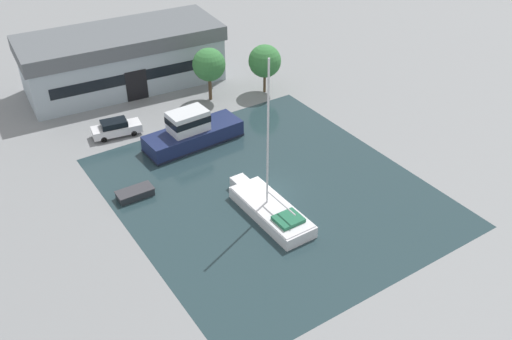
{
  "coord_description": "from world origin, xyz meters",
  "views": [
    {
      "loc": [
        -22.81,
        -32.46,
        29.11
      ],
      "look_at": [
        0.0,
        2.09,
        1.0
      ],
      "focal_mm": 40.0,
      "sensor_mm": 36.0,
      "label": 1
    }
  ],
  "objects_px": {
    "sailboat_moored": "(270,209)",
    "parked_car": "(116,128)",
    "quay_tree_near_building": "(209,65)",
    "small_dinghy": "(135,193)",
    "quay_tree_by_water": "(265,61)",
    "warehouse_building": "(123,58)",
    "motor_cruiser": "(192,132)"
  },
  "relations": [
    {
      "from": "warehouse_building",
      "to": "parked_car",
      "type": "distance_m",
      "value": 11.9
    },
    {
      "from": "parked_car",
      "to": "quay_tree_near_building",
      "type": "bearing_deg",
      "value": 107.73
    },
    {
      "from": "quay_tree_near_building",
      "to": "quay_tree_by_water",
      "type": "relative_size",
      "value": 1.07
    },
    {
      "from": "parked_car",
      "to": "sailboat_moored",
      "type": "height_order",
      "value": "sailboat_moored"
    },
    {
      "from": "sailboat_moored",
      "to": "small_dinghy",
      "type": "height_order",
      "value": "sailboat_moored"
    },
    {
      "from": "quay_tree_by_water",
      "to": "parked_car",
      "type": "height_order",
      "value": "quay_tree_by_water"
    },
    {
      "from": "quay_tree_near_building",
      "to": "small_dinghy",
      "type": "relative_size",
      "value": 1.88
    },
    {
      "from": "quay_tree_near_building",
      "to": "small_dinghy",
      "type": "bearing_deg",
      "value": -139.46
    },
    {
      "from": "motor_cruiser",
      "to": "warehouse_building",
      "type": "bearing_deg",
      "value": -1.46
    },
    {
      "from": "quay_tree_by_water",
      "to": "small_dinghy",
      "type": "xyz_separation_m",
      "value": [
        -20.39,
        -10.49,
        -3.37
      ]
    },
    {
      "from": "quay_tree_by_water",
      "to": "motor_cruiser",
      "type": "relative_size",
      "value": 0.56
    },
    {
      "from": "sailboat_moored",
      "to": "motor_cruiser",
      "type": "height_order",
      "value": "sailboat_moored"
    },
    {
      "from": "warehouse_building",
      "to": "quay_tree_by_water",
      "type": "xyz_separation_m",
      "value": [
        12.44,
        -10.38,
        0.43
      ]
    },
    {
      "from": "quay_tree_near_building",
      "to": "quay_tree_by_water",
      "type": "height_order",
      "value": "quay_tree_near_building"
    },
    {
      "from": "sailboat_moored",
      "to": "parked_car",
      "type": "bearing_deg",
      "value": 105.93
    },
    {
      "from": "sailboat_moored",
      "to": "motor_cruiser",
      "type": "relative_size",
      "value": 1.37
    },
    {
      "from": "parked_car",
      "to": "sailboat_moored",
      "type": "distance_m",
      "value": 19.71
    },
    {
      "from": "quay_tree_by_water",
      "to": "sailboat_moored",
      "type": "relative_size",
      "value": 0.41
    },
    {
      "from": "motor_cruiser",
      "to": "small_dinghy",
      "type": "bearing_deg",
      "value": 118.95
    },
    {
      "from": "quay_tree_near_building",
      "to": "sailboat_moored",
      "type": "bearing_deg",
      "value": -106.73
    },
    {
      "from": "quay_tree_by_water",
      "to": "sailboat_moored",
      "type": "distance_m",
      "value": 22.72
    },
    {
      "from": "sailboat_moored",
      "to": "warehouse_building",
      "type": "bearing_deg",
      "value": 90.01
    },
    {
      "from": "sailboat_moored",
      "to": "quay_tree_by_water",
      "type": "bearing_deg",
      "value": 56.66
    },
    {
      "from": "quay_tree_by_water",
      "to": "parked_car",
      "type": "bearing_deg",
      "value": 179.87
    },
    {
      "from": "warehouse_building",
      "to": "quay_tree_by_water",
      "type": "distance_m",
      "value": 16.21
    },
    {
      "from": "small_dinghy",
      "to": "quay_tree_near_building",
      "type": "bearing_deg",
      "value": -48.7
    },
    {
      "from": "quay_tree_by_water",
      "to": "small_dinghy",
      "type": "relative_size",
      "value": 1.77
    },
    {
      "from": "warehouse_building",
      "to": "motor_cruiser",
      "type": "xyz_separation_m",
      "value": [
        0.21,
        -15.95,
        -1.99
      ]
    },
    {
      "from": "quay_tree_near_building",
      "to": "motor_cruiser",
      "type": "distance_m",
      "value": 9.98
    },
    {
      "from": "warehouse_building",
      "to": "motor_cruiser",
      "type": "bearing_deg",
      "value": -84.25
    },
    {
      "from": "quay_tree_by_water",
      "to": "warehouse_building",
      "type": "bearing_deg",
      "value": 140.15
    },
    {
      "from": "warehouse_building",
      "to": "quay_tree_near_building",
      "type": "height_order",
      "value": "warehouse_building"
    }
  ]
}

